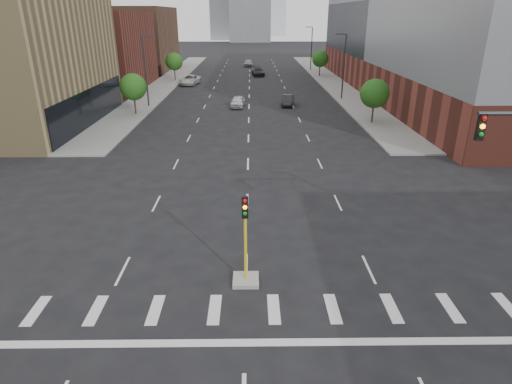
{
  "coord_description": "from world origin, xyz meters",
  "views": [
    {
      "loc": [
        0.28,
        -7.76,
        11.51
      ],
      "look_at": [
        0.53,
        13.88,
        2.5
      ],
      "focal_mm": 30.0,
      "sensor_mm": 36.0,
      "label": 1
    }
  ],
  "objects_px": {
    "car_far_left": "(190,80)",
    "car_mid_right": "(288,100)",
    "car_distant": "(248,63)",
    "median_traffic_signal": "(246,264)",
    "car_near_left": "(238,102)",
    "car_deep_right": "(258,72)"
  },
  "relations": [
    {
      "from": "car_distant",
      "to": "median_traffic_signal",
      "type": "bearing_deg",
      "value": -90.07
    },
    {
      "from": "car_mid_right",
      "to": "car_far_left",
      "type": "height_order",
      "value": "car_far_left"
    },
    {
      "from": "car_mid_right",
      "to": "car_deep_right",
      "type": "height_order",
      "value": "car_deep_right"
    },
    {
      "from": "median_traffic_signal",
      "to": "car_far_left",
      "type": "distance_m",
      "value": 61.51
    },
    {
      "from": "car_near_left",
      "to": "car_deep_right",
      "type": "bearing_deg",
      "value": 88.54
    },
    {
      "from": "median_traffic_signal",
      "to": "car_distant",
      "type": "height_order",
      "value": "median_traffic_signal"
    },
    {
      "from": "car_near_left",
      "to": "car_mid_right",
      "type": "bearing_deg",
      "value": 11.57
    },
    {
      "from": "car_deep_right",
      "to": "car_distant",
      "type": "relative_size",
      "value": 1.1
    },
    {
      "from": "car_near_left",
      "to": "car_distant",
      "type": "distance_m",
      "value": 48.6
    },
    {
      "from": "car_mid_right",
      "to": "median_traffic_signal",
      "type": "bearing_deg",
      "value": -89.39
    },
    {
      "from": "car_far_left",
      "to": "car_mid_right",
      "type": "bearing_deg",
      "value": -41.19
    },
    {
      "from": "car_mid_right",
      "to": "car_distant",
      "type": "bearing_deg",
      "value": 104.55
    },
    {
      "from": "median_traffic_signal",
      "to": "car_distant",
      "type": "bearing_deg",
      "value": 90.22
    },
    {
      "from": "car_mid_right",
      "to": "car_distant",
      "type": "height_order",
      "value": "car_distant"
    },
    {
      "from": "median_traffic_signal",
      "to": "car_mid_right",
      "type": "bearing_deg",
      "value": 82.77
    },
    {
      "from": "car_deep_right",
      "to": "car_distant",
      "type": "bearing_deg",
      "value": 90.63
    },
    {
      "from": "car_near_left",
      "to": "car_mid_right",
      "type": "distance_m",
      "value": 6.83
    },
    {
      "from": "median_traffic_signal",
      "to": "car_far_left",
      "type": "xyz_separation_m",
      "value": [
        -10.5,
        60.61,
        -0.15
      ]
    },
    {
      "from": "car_near_left",
      "to": "car_far_left",
      "type": "relative_size",
      "value": 0.73
    },
    {
      "from": "car_deep_right",
      "to": "car_distant",
      "type": "xyz_separation_m",
      "value": [
        -2.06,
        17.03,
        0.05
      ]
    },
    {
      "from": "car_mid_right",
      "to": "car_distant",
      "type": "relative_size",
      "value": 0.88
    },
    {
      "from": "median_traffic_signal",
      "to": "car_deep_right",
      "type": "distance_m",
      "value": 72.3
    }
  ]
}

